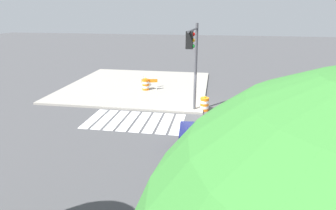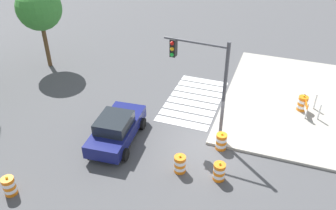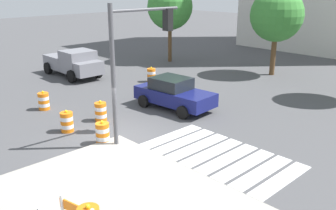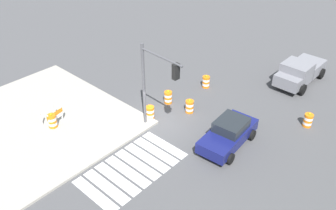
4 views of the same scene
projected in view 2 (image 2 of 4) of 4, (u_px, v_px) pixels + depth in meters
ground_plane at (206, 144)px, 18.74m from camera, size 120.00×120.00×0.00m
sidewalk_corner at (325, 106)px, 21.75m from camera, size 12.00×12.00×0.15m
crosswalk_stripes at (194, 100)px, 22.40m from camera, size 5.85×3.20×0.02m
sports_car at (116, 129)px, 18.54m from camera, size 4.43×2.39×1.63m
traffic_barrel_near_corner at (221, 142)px, 18.22m from camera, size 0.56×0.56×1.02m
traffic_barrel_crosswalk_end at (219, 172)px, 16.37m from camera, size 0.56×0.56×1.02m
traffic_barrel_median_far at (180, 164)px, 16.80m from camera, size 0.56×0.56×1.02m
traffic_barrel_far_curb at (9, 186)px, 15.61m from camera, size 0.56×0.56×1.02m
traffic_barrel_on_sidewalk at (302, 103)px, 21.00m from camera, size 0.56×0.56×1.02m
construction_barricade at (308, 105)px, 20.64m from camera, size 1.37×1.01×1.00m
traffic_light_pole at (203, 72)px, 17.28m from camera, size 0.48×3.29×5.50m
street_tree_streetside_mid at (39, 8)px, 24.18m from camera, size 3.11×3.11×5.92m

